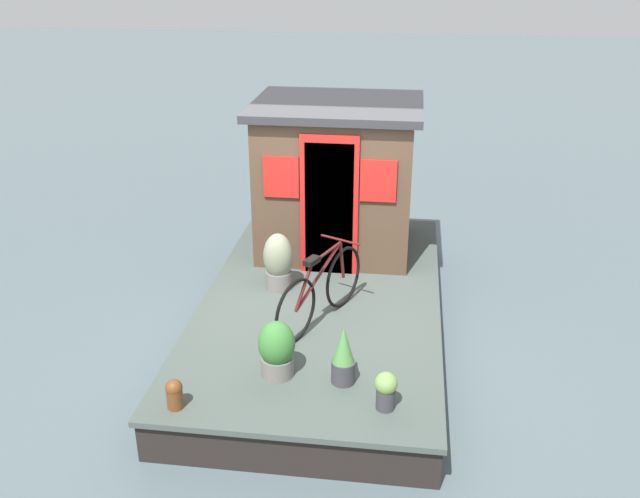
{
  "coord_description": "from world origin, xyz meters",
  "views": [
    {
      "loc": [
        -7.3,
        -0.94,
        4.38
      ],
      "look_at": [
        -0.2,
        0.0,
        1.18
      ],
      "focal_mm": 38.98,
      "sensor_mm": 36.0,
      "label": 1
    }
  ],
  "objects_px": {
    "potted_plant_succulent": "(278,262)",
    "potted_plant_rosemary": "(277,349)",
    "potted_plant_thyme": "(343,356)",
    "houseboat_cabin": "(337,177)",
    "bicycle": "(321,290)",
    "potted_plant_ivy": "(386,390)",
    "mooring_bollard": "(174,393)"
  },
  "relations": [
    {
      "from": "bicycle",
      "to": "potted_plant_thyme",
      "type": "xyz_separation_m",
      "value": [
        -1.1,
        -0.36,
        -0.11
      ]
    },
    {
      "from": "mooring_bollard",
      "to": "potted_plant_rosemary",
      "type": "bearing_deg",
      "value": -52.2
    },
    {
      "from": "potted_plant_ivy",
      "to": "potted_plant_rosemary",
      "type": "distance_m",
      "value": 1.14
    },
    {
      "from": "houseboat_cabin",
      "to": "potted_plant_ivy",
      "type": "distance_m",
      "value": 3.77
    },
    {
      "from": "potted_plant_thyme",
      "to": "potted_plant_rosemary",
      "type": "height_order",
      "value": "potted_plant_thyme"
    },
    {
      "from": "potted_plant_succulent",
      "to": "potted_plant_thyme",
      "type": "bearing_deg",
      "value": -152.18
    },
    {
      "from": "bicycle",
      "to": "potted_plant_thyme",
      "type": "relative_size",
      "value": 2.54
    },
    {
      "from": "mooring_bollard",
      "to": "bicycle",
      "type": "bearing_deg",
      "value": -33.01
    },
    {
      "from": "bicycle",
      "to": "potted_plant_ivy",
      "type": "distance_m",
      "value": 1.67
    },
    {
      "from": "potted_plant_succulent",
      "to": "potted_plant_rosemary",
      "type": "relative_size",
      "value": 1.23
    },
    {
      "from": "potted_plant_rosemary",
      "to": "potted_plant_ivy",
      "type": "bearing_deg",
      "value": -110.3
    },
    {
      "from": "houseboat_cabin",
      "to": "potted_plant_rosemary",
      "type": "bearing_deg",
      "value": 176.01
    },
    {
      "from": "potted_plant_ivy",
      "to": "houseboat_cabin",
      "type": "bearing_deg",
      "value": 13.34
    },
    {
      "from": "potted_plant_thyme",
      "to": "potted_plant_succulent",
      "type": "height_order",
      "value": "potted_plant_succulent"
    },
    {
      "from": "mooring_bollard",
      "to": "potted_plant_thyme",
      "type": "bearing_deg",
      "value": -67.75
    },
    {
      "from": "potted_plant_ivy",
      "to": "potted_plant_rosemary",
      "type": "relative_size",
      "value": 0.64
    },
    {
      "from": "potted_plant_rosemary",
      "to": "potted_plant_thyme",
      "type": "bearing_deg",
      "value": -93.08
    },
    {
      "from": "houseboat_cabin",
      "to": "mooring_bollard",
      "type": "distance_m",
      "value": 4.05
    },
    {
      "from": "potted_plant_ivy",
      "to": "potted_plant_succulent",
      "type": "xyz_separation_m",
      "value": [
        2.22,
        1.4,
        0.15
      ]
    },
    {
      "from": "houseboat_cabin",
      "to": "potted_plant_succulent",
      "type": "xyz_separation_m",
      "value": [
        -1.36,
        0.55,
        -0.66
      ]
    },
    {
      "from": "bicycle",
      "to": "mooring_bollard",
      "type": "xyz_separation_m",
      "value": [
        -1.7,
        1.11,
        -0.24
      ]
    },
    {
      "from": "bicycle",
      "to": "potted_plant_succulent",
      "type": "xyz_separation_m",
      "value": [
        0.75,
        0.61,
        -0.04
      ]
    },
    {
      "from": "potted_plant_ivy",
      "to": "potted_plant_rosemary",
      "type": "bearing_deg",
      "value": 69.7
    },
    {
      "from": "potted_plant_thyme",
      "to": "houseboat_cabin",
      "type": "bearing_deg",
      "value": 7.58
    },
    {
      "from": "potted_plant_thyme",
      "to": "mooring_bollard",
      "type": "relative_size",
      "value": 2.07
    },
    {
      "from": "bicycle",
      "to": "potted_plant_rosemary",
      "type": "relative_size",
      "value": 2.63
    },
    {
      "from": "bicycle",
      "to": "potted_plant_thyme",
      "type": "bearing_deg",
      "value": -161.76
    },
    {
      "from": "houseboat_cabin",
      "to": "bicycle",
      "type": "bearing_deg",
      "value": -178.25
    },
    {
      "from": "potted_plant_succulent",
      "to": "potted_plant_rosemary",
      "type": "xyz_separation_m",
      "value": [
        -1.82,
        -0.33,
        -0.07
      ]
    },
    {
      "from": "houseboat_cabin",
      "to": "potted_plant_succulent",
      "type": "distance_m",
      "value": 1.61
    },
    {
      "from": "potted_plant_succulent",
      "to": "potted_plant_rosemary",
      "type": "distance_m",
      "value": 1.85
    },
    {
      "from": "potted_plant_rosemary",
      "to": "bicycle",
      "type": "bearing_deg",
      "value": -15.01
    }
  ]
}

